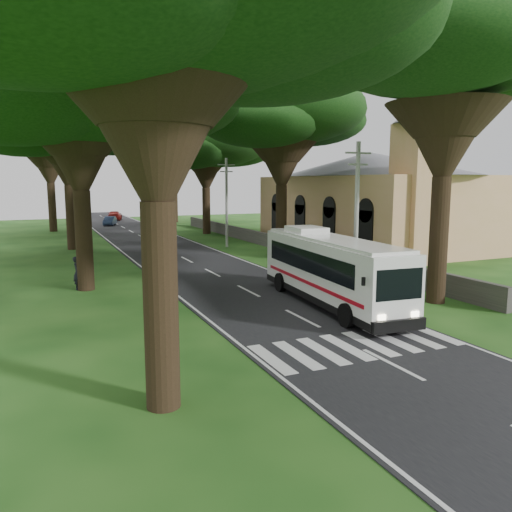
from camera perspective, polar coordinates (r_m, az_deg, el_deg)
name	(u,v)px	position (r m, az deg, el deg)	size (l,w,h in m)	color
ground	(326,331)	(20.23, 8.05, -8.52)	(140.00, 140.00, 0.00)	#174112
road	(171,252)	(43.06, -9.74, 0.50)	(8.00, 120.00, 0.04)	black
crosswalk	(356,346)	(18.65, 11.34, -10.09)	(8.00, 3.00, 0.01)	silver
property_wall	(271,241)	(45.08, 1.73, 1.73)	(0.35, 50.00, 1.20)	#383533
church	(370,193)	(47.26, 12.89, 7.07)	(14.00, 24.00, 11.60)	tan
pole_near	(357,214)	(27.46, 11.41, 4.74)	(1.60, 0.24, 8.00)	gray
pole_mid	(227,201)	(45.27, -3.38, 6.29)	(1.60, 0.24, 8.00)	gray
pole_far	(171,196)	(64.39, -9.65, 6.83)	(1.60, 0.24, 8.00)	gray
tree_l_mida	(76,83)	(28.94, -19.89, 18.07)	(15.71, 15.71, 14.36)	black
tree_l_midb	(66,117)	(46.80, -20.91, 14.60)	(16.20, 16.20, 14.83)	black
tree_l_far	(48,133)	(64.67, -22.71, 12.88)	(13.03, 13.03, 14.53)	black
tree_r_near	(450,38)	(26.41, 21.24, 22.25)	(13.50, 13.50, 15.46)	black
tree_r_mida	(282,112)	(41.10, 2.98, 16.11)	(13.29, 13.29, 14.34)	black
tree_r_midb	(205,140)	(57.42, -5.81, 13.04)	(15.30, 15.30, 13.83)	black
tree_r_far	(173,137)	(75.07, -9.46, 13.27)	(16.15, 16.15, 15.84)	black
coach_bus	(330,269)	(24.20, 8.43, -1.43)	(3.28, 11.26, 3.27)	white
distant_car_b	(110,221)	(70.93, -16.37, 3.88)	(1.28, 3.68, 1.21)	navy
distant_car_c	(115,216)	(80.34, -15.85, 4.46)	(1.96, 4.81, 1.40)	maroon
pedestrian	(78,273)	(29.11, -19.73, -1.85)	(0.67, 0.44, 1.84)	black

